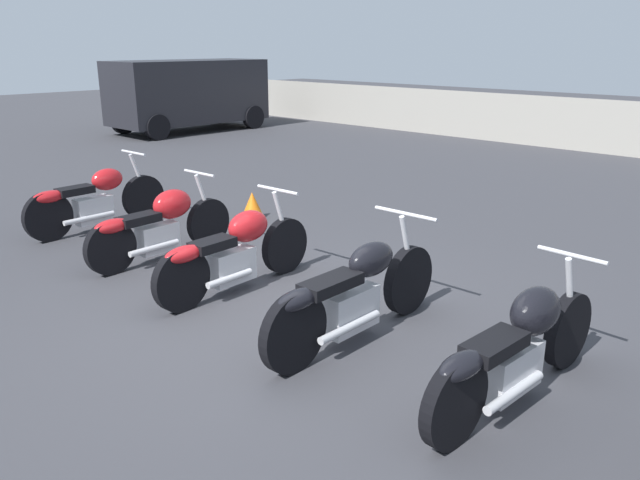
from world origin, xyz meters
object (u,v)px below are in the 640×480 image
object	(u,v)px
motorcycle_slot_2	(235,252)
parked_van	(189,92)
motorcycle_slot_4	(517,349)
traffic_cone_near	(252,205)
motorcycle_slot_0	(95,200)
motorcycle_slot_3	(354,294)
motorcycle_slot_1	(160,225)

from	to	relation	value
motorcycle_slot_2	parked_van	distance (m)	13.05
motorcycle_slot_4	traffic_cone_near	size ratio (longest dim) A/B	5.49
motorcycle_slot_0	motorcycle_slot_3	size ratio (longest dim) A/B	0.95
motorcycle_slot_0	parked_van	xyz separation A→B (m)	(-7.75, 6.99, 0.71)
motorcycle_slot_0	parked_van	size ratio (longest dim) A/B	0.46
motorcycle_slot_1	motorcycle_slot_2	bearing A→B (deg)	-3.51
motorcycle_slot_2	traffic_cone_near	size ratio (longest dim) A/B	5.22
parked_van	motorcycle_slot_2	bearing A→B (deg)	-32.70
motorcycle_slot_3	motorcycle_slot_4	bearing A→B (deg)	0.78
motorcycle_slot_1	motorcycle_slot_2	distance (m)	1.45
motorcycle_slot_0	traffic_cone_near	bearing A→B (deg)	58.04
motorcycle_slot_0	traffic_cone_near	distance (m)	2.23
motorcycle_slot_0	traffic_cone_near	size ratio (longest dim) A/B	5.32
motorcycle_slot_1	motorcycle_slot_3	size ratio (longest dim) A/B	0.91
motorcycle_slot_4	motorcycle_slot_3	bearing A→B (deg)	-175.30
motorcycle_slot_0	parked_van	bearing A→B (deg)	135.69
motorcycle_slot_0	motorcycle_slot_1	distance (m)	1.75
motorcycle_slot_1	parked_van	world-z (taller)	parked_van
traffic_cone_near	motorcycle_slot_2	bearing A→B (deg)	-43.74
motorcycle_slot_2	traffic_cone_near	bearing A→B (deg)	133.61
motorcycle_slot_0	motorcycle_slot_4	world-z (taller)	motorcycle_slot_0
parked_van	motorcycle_slot_3	bearing A→B (deg)	-29.16
motorcycle_slot_2	motorcycle_slot_3	size ratio (longest dim) A/B	0.93
motorcycle_slot_2	motorcycle_slot_1	bearing A→B (deg)	176.62
motorcycle_slot_1	traffic_cone_near	xyz separation A→B (m)	(-0.65, 1.99, -0.24)
motorcycle_slot_4	traffic_cone_near	bearing A→B (deg)	162.27
motorcycle_slot_1	traffic_cone_near	bearing A→B (deg)	105.27
motorcycle_slot_0	motorcycle_slot_4	xyz separation A→B (m)	(6.37, -0.04, 0.00)
motorcycle_slot_2	motorcycle_slot_4	bearing A→B (deg)	-2.01
motorcycle_slot_3	parked_van	xyz separation A→B (m)	(-12.62, 7.08, 0.70)
motorcycle_slot_0	motorcycle_slot_2	bearing A→B (deg)	-3.60
motorcycle_slot_1	motorcycle_slot_3	bearing A→B (deg)	-3.40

